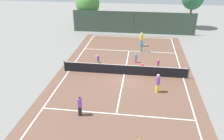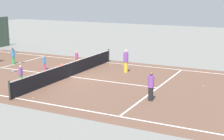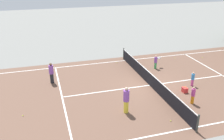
{
  "view_description": "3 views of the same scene",
  "coord_description": "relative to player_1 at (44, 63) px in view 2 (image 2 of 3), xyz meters",
  "views": [
    {
      "loc": [
        1.55,
        -19.95,
        9.98
      ],
      "look_at": [
        -0.98,
        -1.56,
        1.15
      ],
      "focal_mm": 37.33,
      "sensor_mm": 36.0,
      "label": 1
    },
    {
      "loc": [
        -19.03,
        -12.78,
        5.69
      ],
      "look_at": [
        0.14,
        -3.19,
        0.78
      ],
      "focal_mm": 53.92,
      "sensor_mm": 36.0,
      "label": 2
    },
    {
      "loc": [
        14.95,
        -7.34,
        8.04
      ],
      "look_at": [
        -0.99,
        -2.61,
        1.15
      ],
      "focal_mm": 39.61,
      "sensor_mm": 36.0,
      "label": 3
    }
  ],
  "objects": [
    {
      "name": "ground_plane",
      "position": [
        -0.94,
        -2.96,
        -0.56
      ],
      "size": [
        80.0,
        80.0,
        0.0
      ],
      "primitive_type": "plane",
      "color": "slate"
    },
    {
      "name": "court_surface",
      "position": [
        -0.94,
        -2.96,
        -0.55
      ],
      "size": [
        13.0,
        25.0,
        0.01
      ],
      "color": "brown",
      "rests_on": "ground_plane"
    },
    {
      "name": "tennis_net",
      "position": [
        -0.94,
        -2.96,
        -0.05
      ],
      "size": [
        11.9,
        0.1,
        1.1
      ],
      "color": "#333833",
      "rests_on": "ground_plane"
    },
    {
      "name": "player_1",
      "position": [
        0.0,
        0.0,
        0.0
      ],
      "size": [
        0.23,
        0.23,
        1.09
      ],
      "color": "#D14799",
      "rests_on": "ground_plane"
    },
    {
      "name": "player_2",
      "position": [
        -3.47,
        -9.83,
        0.26
      ],
      "size": [
        0.34,
        0.34,
        1.59
      ],
      "color": "#232328",
      "rests_on": "ground_plane"
    },
    {
      "name": "player_3",
      "position": [
        -3.86,
        -1.08,
        0.06
      ],
      "size": [
        0.64,
        0.8,
        1.19
      ],
      "color": "#3FA559",
      "rests_on": "ground_plane"
    },
    {
      "name": "player_4",
      "position": [
        0.5,
        3.51,
        0.16
      ],
      "size": [
        0.85,
        0.64,
        1.38
      ],
      "color": "#3FA559",
      "rests_on": "ground_plane"
    },
    {
      "name": "player_5",
      "position": [
        2.03,
        -5.87,
        0.3
      ],
      "size": [
        0.36,
        0.36,
        1.68
      ],
      "color": "yellow",
      "rests_on": "ground_plane"
    },
    {
      "name": "player_6",
      "position": [
        2.25,
        -1.47,
        0.06
      ],
      "size": [
        0.25,
        0.25,
        1.19
      ],
      "color": "orange",
      "rests_on": "ground_plane"
    },
    {
      "name": "ball_crate",
      "position": [
        0.75,
        -1.08,
        -0.37
      ],
      "size": [
        0.38,
        0.32,
        0.43
      ],
      "color": "red",
      "rests_on": "ground_plane"
    },
    {
      "name": "tennis_ball_2",
      "position": [
        -6.03,
        -3.88,
        -0.52
      ],
      "size": [
        0.07,
        0.07,
        0.07
      ],
      "primitive_type": "sphere",
      "color": "#CCE533",
      "rests_on": "ground_plane"
    },
    {
      "name": "tennis_ball_3",
      "position": [
        0.71,
        -11.8,
        -0.52
      ],
      "size": [
        0.07,
        0.07,
        0.07
      ],
      "primitive_type": "sphere",
      "color": "#CCE533",
      "rests_on": "ground_plane"
    },
    {
      "name": "tennis_ball_4",
      "position": [
        4.04,
        7.33,
        -0.52
      ],
      "size": [
        0.07,
        0.07,
        0.07
      ],
      "primitive_type": "sphere",
      "color": "#CCE533",
      "rests_on": "ground_plane"
    },
    {
      "name": "tennis_ball_6",
      "position": [
        3.65,
        -3.75,
        -0.52
      ],
      "size": [
        0.07,
        0.07,
        0.07
      ],
      "primitive_type": "sphere",
      "color": "#CCE533",
      "rests_on": "ground_plane"
    }
  ]
}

